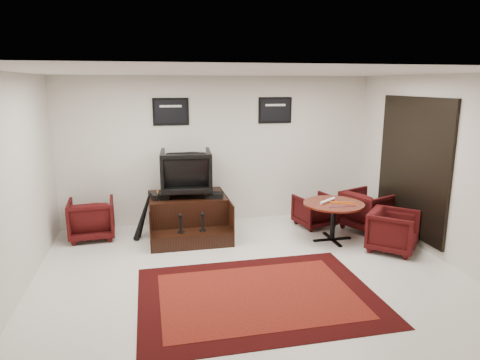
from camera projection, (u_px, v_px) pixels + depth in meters
name	position (u px, v px, depth m)	size (l,w,h in m)	color
ground	(249.00, 272.00, 6.15)	(6.00, 6.00, 0.00)	silver
room_shell	(276.00, 147.00, 5.96)	(6.02, 5.02, 2.81)	silver
area_rug	(258.00, 295.00, 5.47)	(3.00, 2.25, 0.01)	black
shine_podium	(188.00, 217.00, 7.66)	(1.37, 1.41, 0.70)	black
shine_chair	(186.00, 170.00, 7.61)	(0.88, 0.82, 0.90)	black
shoes_pair	(158.00, 196.00, 7.39)	(0.25, 0.28, 0.09)	black
polish_kit	(215.00, 195.00, 7.45)	(0.28, 0.19, 0.10)	black
umbrella_black	(142.00, 217.00, 7.34)	(0.30, 0.11, 0.82)	black
umbrella_hooked	(144.00, 215.00, 7.48)	(0.31, 0.12, 0.83)	black
armchair_side	(92.00, 217.00, 7.45)	(0.75, 0.70, 0.77)	black
meeting_table	(334.00, 208.00, 7.29)	(1.03, 1.03, 0.67)	#440F09
table_chair_back	(315.00, 209.00, 8.09)	(0.65, 0.61, 0.67)	black
table_chair_window	(368.00, 208.00, 7.90)	(0.78, 0.73, 0.80)	black
table_chair_corner	(393.00, 229.00, 6.88)	(0.71, 0.67, 0.73)	black
paper_roll	(328.00, 201.00, 7.32)	(0.05, 0.05, 0.42)	white
table_clutter	(343.00, 204.00, 7.20)	(0.56, 0.36, 0.01)	orange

